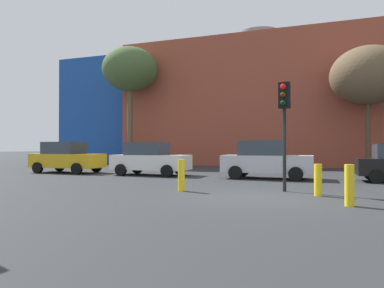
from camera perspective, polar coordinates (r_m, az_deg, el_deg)
ground_plane at (r=10.87m, az=10.54°, el=-8.60°), size 200.00×200.00×0.00m
building_backdrop at (r=34.89m, az=11.08°, el=5.73°), size 37.85×13.85×12.78m
parked_car_0 at (r=22.05m, az=-19.91°, el=-2.09°), size 4.27×2.09×1.85m
parked_car_1 at (r=19.05m, az=-6.93°, el=-2.43°), size 4.16×2.04×1.80m
parked_car_2 at (r=17.23m, az=12.03°, el=-2.55°), size 4.27×2.09×1.85m
traffic_light_island at (r=12.41m, az=14.92°, el=5.27°), size 0.41×0.40×3.77m
bare_tree_0 at (r=30.13m, az=-10.16°, el=11.85°), size 4.60×4.60×9.92m
bare_tree_2 at (r=26.17m, az=26.95°, el=10.00°), size 4.82×4.82×8.24m
bollard_yellow_0 at (r=11.60m, az=20.03°, el=-5.57°), size 0.24×0.24×1.00m
bollard_yellow_1 at (r=12.12m, az=-1.76°, el=-5.15°), size 0.24×0.24×1.10m
bollard_yellow_2 at (r=9.90m, az=24.48°, el=-6.20°), size 0.24×0.24×1.08m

